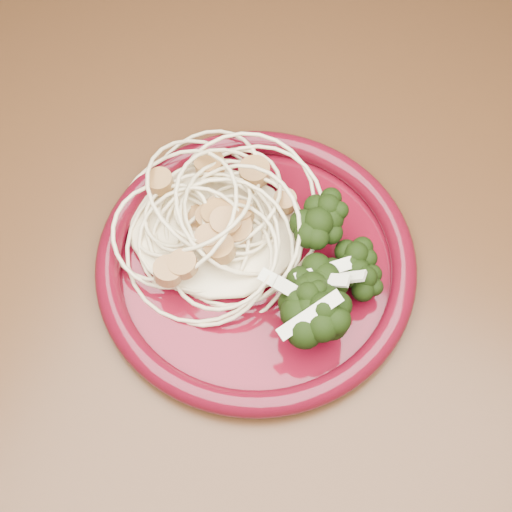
% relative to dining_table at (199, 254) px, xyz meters
% --- Properties ---
extents(dining_table, '(1.20, 0.80, 0.75)m').
position_rel_dining_table_xyz_m(dining_table, '(0.00, 0.00, 0.00)').
color(dining_table, '#472814').
rests_on(dining_table, ground).
extents(dinner_plate, '(0.33, 0.33, 0.02)m').
position_rel_dining_table_xyz_m(dinner_plate, '(0.08, -0.03, 0.11)').
color(dinner_plate, '#520713').
rests_on(dinner_plate, dining_table).
extents(spaghetti_pile, '(0.18, 0.17, 0.03)m').
position_rel_dining_table_xyz_m(spaghetti_pile, '(0.04, -0.02, 0.12)').
color(spaghetti_pile, beige).
rests_on(spaghetti_pile, dinner_plate).
extents(scallop_cluster, '(0.16, 0.16, 0.04)m').
position_rel_dining_table_xyz_m(scallop_cluster, '(0.04, -0.02, 0.16)').
color(scallop_cluster, '#A2743E').
rests_on(scallop_cluster, spaghetti_pile).
extents(broccoli_pile, '(0.13, 0.17, 0.05)m').
position_rel_dining_table_xyz_m(broccoli_pile, '(0.14, -0.05, 0.13)').
color(broccoli_pile, black).
rests_on(broccoli_pile, dinner_plate).
extents(onion_garnish, '(0.09, 0.11, 0.06)m').
position_rel_dining_table_xyz_m(onion_garnish, '(0.14, -0.05, 0.16)').
color(onion_garnish, beige).
rests_on(onion_garnish, broccoli_pile).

